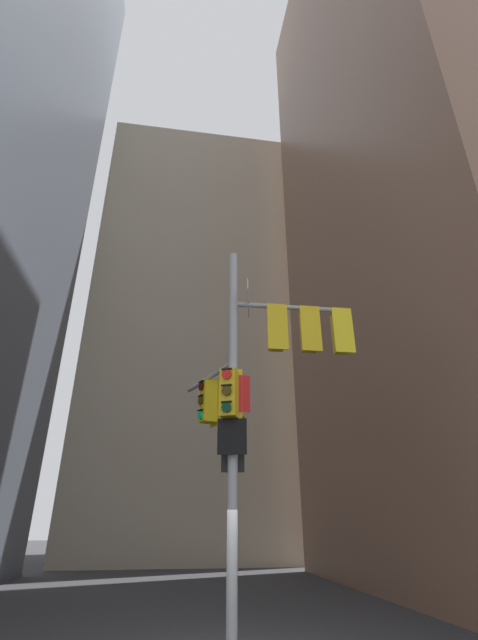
# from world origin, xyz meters

# --- Properties ---
(building_tower_right) EXTENTS (17.06, 17.06, 40.87)m
(building_tower_right) POSITION_xyz_m (14.42, 6.85, 20.43)
(building_tower_right) COLOR brown
(building_tower_right) RESTS_ON ground
(building_mid_block) EXTENTS (14.18, 14.18, 32.32)m
(building_mid_block) POSITION_xyz_m (-0.24, 24.73, 16.16)
(building_mid_block) COLOR tan
(building_mid_block) RESTS_ON ground
(signal_pole_assembly) EXTENTS (3.80, 3.23, 8.38)m
(signal_pole_assembly) POSITION_xyz_m (0.55, 0.14, 5.05)
(signal_pole_assembly) COLOR #9EA0A3
(signal_pole_assembly) RESTS_ON ground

